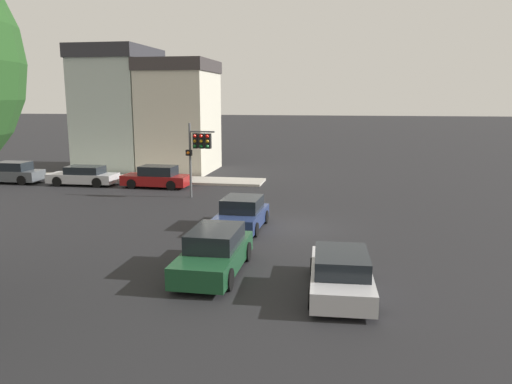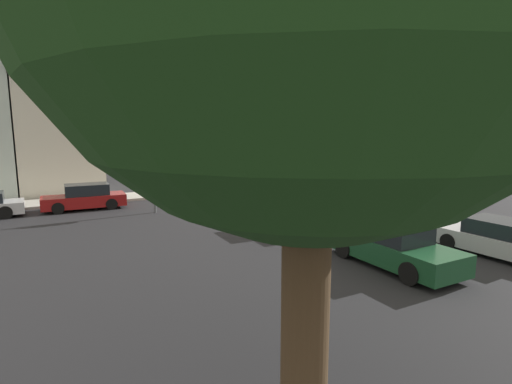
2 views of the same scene
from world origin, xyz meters
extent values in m
plane|color=black|center=(0.00, 0.00, 0.00)|extent=(300.00, 300.00, 0.00)
cube|color=beige|center=(16.62, 10.80, 4.01)|extent=(6.53, 5.29, 8.01)
cube|color=#383333|center=(16.62, 10.80, 8.50)|extent=(6.79, 5.50, 0.97)
cylinder|color=#4C3823|center=(-11.89, 9.40, 2.09)|extent=(0.65, 0.65, 4.17)
cylinder|color=#515456|center=(6.02, 6.72, 2.26)|extent=(0.14, 0.14, 4.52)
cylinder|color=#515456|center=(5.95, 5.93, 4.02)|extent=(0.23, 1.58, 0.10)
cube|color=black|center=(5.98, 6.32, 3.47)|extent=(0.32, 0.32, 0.90)
sphere|color=red|center=(5.79, 6.34, 3.77)|extent=(0.20, 0.20, 0.20)
sphere|color=#99660F|center=(5.79, 6.34, 3.47)|extent=(0.20, 0.20, 0.20)
sphere|color=#0F511E|center=(5.79, 6.34, 3.17)|extent=(0.20, 0.20, 0.20)
cube|color=black|center=(5.95, 5.93, 3.47)|extent=(0.32, 0.32, 0.90)
sphere|color=red|center=(5.76, 5.95, 3.77)|extent=(0.20, 0.20, 0.20)
sphere|color=#99660F|center=(5.76, 5.95, 3.47)|extent=(0.20, 0.20, 0.20)
sphere|color=#0F511E|center=(5.76, 5.95, 3.17)|extent=(0.20, 0.20, 0.20)
cube|color=black|center=(5.92, 5.54, 3.47)|extent=(0.32, 0.32, 0.90)
sphere|color=red|center=(5.73, 5.56, 3.77)|extent=(0.20, 0.20, 0.20)
sphere|color=#99660F|center=(5.73, 5.56, 3.47)|extent=(0.20, 0.20, 0.20)
sphere|color=#0F511E|center=(5.73, 5.56, 3.17)|extent=(0.20, 0.20, 0.20)
cube|color=black|center=(5.84, 6.73, 2.77)|extent=(0.25, 0.37, 0.35)
sphere|color=orange|center=(5.70, 6.74, 2.77)|extent=(0.18, 0.18, 0.18)
cube|color=#B7B7BC|center=(-7.78, -2.38, 0.48)|extent=(4.56, 2.03, 0.62)
cube|color=black|center=(-7.96, -2.39, 1.07)|extent=(2.40, 1.72, 0.56)
cylinder|color=black|center=(-6.43, -1.46, 0.31)|extent=(0.62, 0.25, 0.62)
cylinder|color=black|center=(-6.36, -3.19, 0.31)|extent=(0.62, 0.25, 0.62)
cube|color=navy|center=(-0.73, 2.20, 0.50)|extent=(3.97, 2.04, 0.65)
cube|color=black|center=(-0.57, 2.20, 1.14)|extent=(2.09, 1.75, 0.63)
cylinder|color=black|center=(-1.97, 1.35, 0.32)|extent=(0.64, 0.24, 0.63)
cylinder|color=black|center=(-1.91, 3.14, 0.32)|extent=(0.64, 0.24, 0.63)
cylinder|color=black|center=(0.45, 1.26, 0.32)|extent=(0.64, 0.24, 0.63)
cylinder|color=black|center=(0.51, 3.06, 0.32)|extent=(0.64, 0.24, 0.63)
cube|color=#194728|center=(-6.74, 1.96, 0.56)|extent=(4.78, 1.88, 0.72)
cube|color=black|center=(-6.55, 1.96, 1.23)|extent=(2.49, 1.63, 0.63)
cylinder|color=black|center=(-8.22, 1.12, 0.36)|extent=(0.72, 0.23, 0.72)
cylinder|color=black|center=(-8.21, 2.84, 0.36)|extent=(0.72, 0.23, 0.72)
cylinder|color=black|center=(-5.27, 1.09, 0.36)|extent=(0.72, 0.23, 0.72)
cylinder|color=black|center=(-5.26, 2.81, 0.36)|extent=(0.72, 0.23, 0.72)
cube|color=maroon|center=(8.95, 10.08, 0.51)|extent=(1.92, 4.59, 0.66)
cube|color=black|center=(8.94, 9.90, 1.16)|extent=(1.62, 2.41, 0.63)
cylinder|color=black|center=(8.19, 11.52, 0.33)|extent=(0.25, 0.66, 0.65)
cylinder|color=black|center=(9.82, 11.45, 0.33)|extent=(0.25, 0.66, 0.65)
cylinder|color=black|center=(8.08, 8.71, 0.33)|extent=(0.25, 0.66, 0.65)
cylinder|color=black|center=(9.71, 8.65, 0.33)|extent=(0.25, 0.66, 0.65)
cylinder|color=black|center=(8.16, 13.99, 0.35)|extent=(0.23, 0.69, 0.69)
cylinder|color=black|center=(9.83, 14.01, 0.35)|extent=(0.23, 0.69, 0.69)
camera|label=1|loc=(-22.84, -2.28, 6.02)|focal=35.00mm
camera|label=2|loc=(-15.96, 12.41, 4.64)|focal=28.00mm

